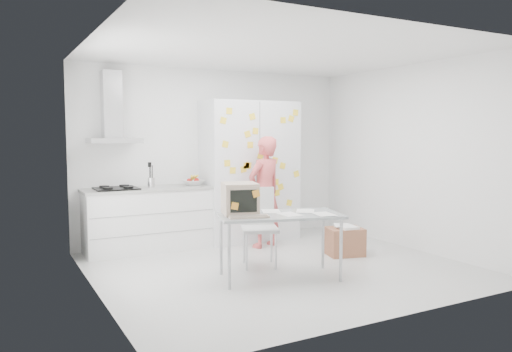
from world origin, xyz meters
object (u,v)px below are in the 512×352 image
desk (255,206)px  chair (259,222)px  person (265,192)px  cardboard_box (345,241)px

desk → chair: bearing=72.7°
person → chair: bearing=39.6°
chair → person: bearing=78.2°
person → chair: person is taller
cardboard_box → desk: bearing=-166.4°
person → desk: person is taller
chair → cardboard_box: 1.36m
desk → cardboard_box: (1.64, 0.40, -0.66)m
desk → person: bearing=72.3°
desk → cardboard_box: desk is taller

